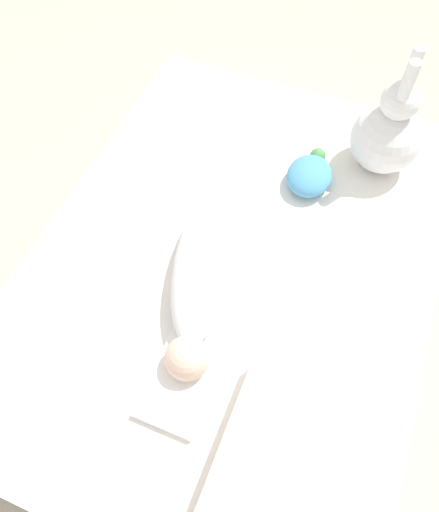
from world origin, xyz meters
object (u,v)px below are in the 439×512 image
swaddled_baby (202,272)px  bunny_plush (388,133)px  turtle_plush (310,174)px  pillow (294,473)px

swaddled_baby → bunny_plush: (0.59, -0.33, 0.06)m
swaddled_baby → bunny_plush: bearing=136.6°
turtle_plush → swaddled_baby: bearing=160.1°
pillow → bunny_plush: bunny_plush is taller
bunny_plush → pillow: bearing=-178.4°
bunny_plush → turtle_plush: size_ratio=1.95×
pillow → bunny_plush: size_ratio=1.03×
bunny_plush → turtle_plush: 0.25m
bunny_plush → turtle_plush: bunny_plush is taller
swaddled_baby → bunny_plush: 0.68m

